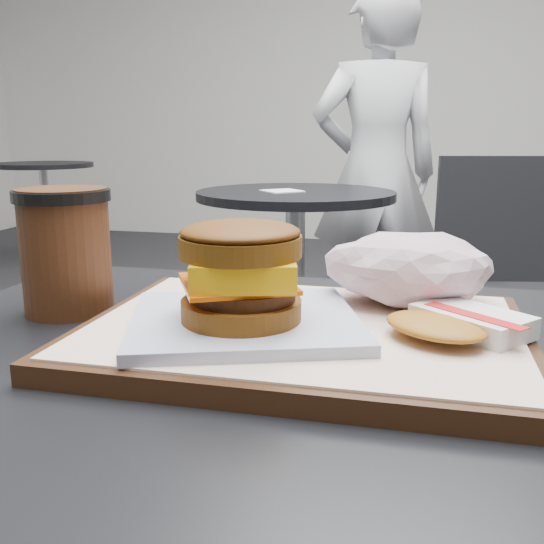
{
  "coord_description": "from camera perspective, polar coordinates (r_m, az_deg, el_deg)",
  "views": [
    {
      "loc": [
        0.07,
        -0.45,
        0.95
      ],
      "look_at": [
        -0.05,
        0.05,
        0.83
      ],
      "focal_mm": 40.0,
      "sensor_mm": 36.0,
      "label": 1
    }
  ],
  "objects": [
    {
      "name": "coffee_cup",
      "position": [
        0.65,
        -18.86,
        2.32
      ],
      "size": [
        0.1,
        0.1,
        0.13
      ],
      "color": "#3A1C0E",
      "rests_on": "customer_table"
    },
    {
      "name": "neighbor_table",
      "position": [
        2.18,
        2.19,
        2.39
      ],
      "size": [
        0.7,
        0.7,
        0.75
      ],
      "color": "black",
      "rests_on": "ground"
    },
    {
      "name": "serving_tray",
      "position": [
        0.53,
        2.97,
        -5.86
      ],
      "size": [
        0.38,
        0.28,
        0.02
      ],
      "color": "black",
      "rests_on": "customer_table"
    },
    {
      "name": "bg_table_mid",
      "position": [
        4.42,
        -20.59,
        7.17
      ],
      "size": [
        0.66,
        0.66,
        0.75
      ],
      "color": "black",
      "rests_on": "ground"
    },
    {
      "name": "neighbor_chair",
      "position": [
        2.09,
        16.9,
        0.24
      ],
      "size": [
        0.64,
        0.5,
        0.88
      ],
      "color": "#B4B3B9",
      "rests_on": "ground"
    },
    {
      "name": "napkin",
      "position": [
        2.12,
        0.95,
        7.64
      ],
      "size": [
        0.17,
        0.17,
        0.0
      ],
      "primitive_type": "cube",
      "rotation": [
        0.0,
        0.0,
        0.72
      ],
      "color": "white",
      "rests_on": "neighbor_table"
    },
    {
      "name": "breakfast_sandwich",
      "position": [
        0.5,
        -2.8,
        -1.15
      ],
      "size": [
        0.24,
        0.22,
        0.09
      ],
      "color": "silver",
      "rests_on": "serving_tray"
    },
    {
      "name": "hash_brown",
      "position": [
        0.52,
        16.9,
        -4.64
      ],
      "size": [
        0.14,
        0.13,
        0.02
      ],
      "color": "white",
      "rests_on": "serving_tray"
    },
    {
      "name": "crumpled_wrapper",
      "position": [
        0.6,
        12.69,
        0.37
      ],
      "size": [
        0.16,
        0.12,
        0.07
      ],
      "primitive_type": null,
      "color": "silver",
      "rests_on": "serving_tray"
    },
    {
      "name": "patron",
      "position": [
        2.71,
        9.74,
        9.13
      ],
      "size": [
        0.65,
        0.53,
        1.55
      ],
      "primitive_type": "imported",
      "rotation": [
        0.0,
        0.0,
        3.46
      ],
      "color": "silver",
      "rests_on": "ground"
    }
  ]
}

